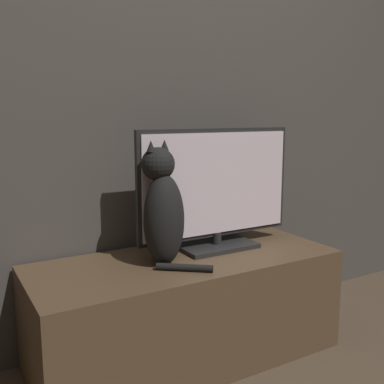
# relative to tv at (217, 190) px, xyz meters

# --- Properties ---
(wall_back) EXTENTS (4.80, 0.05, 2.60)m
(wall_back) POSITION_rel_tv_xyz_m (-0.20, 0.25, 0.57)
(wall_back) COLOR #47423D
(wall_back) RESTS_ON ground_plane
(tv_stand) EXTENTS (1.32, 0.53, 0.46)m
(tv_stand) POSITION_rel_tv_xyz_m (-0.20, -0.07, -0.50)
(tv_stand) COLOR brown
(tv_stand) RESTS_ON ground_plane
(tv) EXTENTS (0.78, 0.21, 0.55)m
(tv) POSITION_rel_tv_xyz_m (0.00, 0.00, 0.00)
(tv) COLOR black
(tv) RESTS_ON tv_stand
(cat) EXTENTS (0.24, 0.30, 0.51)m
(cat) POSITION_rel_tv_xyz_m (-0.32, -0.09, -0.04)
(cat) COLOR black
(cat) RESTS_ON tv_stand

